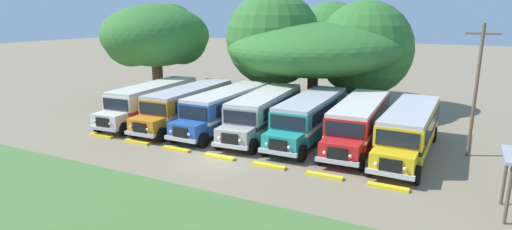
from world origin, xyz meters
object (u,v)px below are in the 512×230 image
object	(u,v)px
parked_bus_slot_1	(188,104)
parked_bus_slot_3	(264,111)
parked_bus_slot_0	(152,100)
parked_bus_slot_2	(227,107)
broad_shade_tree	(319,45)
parked_bus_slot_5	(359,120)
parked_bus_slot_6	(409,128)
parked_bus_slot_4	(310,115)
utility_pole	(476,88)
secondary_tree	(157,36)

from	to	relation	value
parked_bus_slot_1	parked_bus_slot_3	bearing A→B (deg)	92.75
parked_bus_slot_0	parked_bus_slot_1	distance (m)	3.48
parked_bus_slot_2	parked_bus_slot_3	xyz separation A→B (m)	(3.04, 0.22, 0.00)
parked_bus_slot_3	broad_shade_tree	xyz separation A→B (m)	(0.48, 10.44, 4.00)
parked_bus_slot_2	parked_bus_slot_5	size ratio (longest dim) A/B	1.00
parked_bus_slot_1	parked_bus_slot_6	size ratio (longest dim) A/B	1.00
parked_bus_slot_0	parked_bus_slot_4	bearing A→B (deg)	89.48
utility_pole	secondary_tree	bearing A→B (deg)	169.59
broad_shade_tree	utility_pole	world-z (taller)	broad_shade_tree
parked_bus_slot_1	parked_bus_slot_2	size ratio (longest dim) A/B	1.00
parked_bus_slot_3	utility_pole	xyz separation A→B (m)	(13.33, 0.84, 2.62)
secondary_tree	parked_bus_slot_6	bearing A→B (deg)	-14.24
broad_shade_tree	parked_bus_slot_0	bearing A→B (deg)	-132.97
parked_bus_slot_4	parked_bus_slot_6	size ratio (longest dim) A/B	1.00
parked_bus_slot_0	parked_bus_slot_3	size ratio (longest dim) A/B	1.00
broad_shade_tree	secondary_tree	size ratio (longest dim) A/B	1.59
parked_bus_slot_5	utility_pole	distance (m)	7.07
broad_shade_tree	secondary_tree	bearing A→B (deg)	-163.41
parked_bus_slot_3	parked_bus_slot_6	bearing A→B (deg)	84.10
utility_pole	parked_bus_slot_2	bearing A→B (deg)	-176.29
parked_bus_slot_4	parked_bus_slot_3	bearing A→B (deg)	-87.39
parked_bus_slot_1	utility_pole	world-z (taller)	utility_pole
parked_bus_slot_1	parked_bus_slot_6	world-z (taller)	same
parked_bus_slot_0	parked_bus_slot_2	size ratio (longest dim) A/B	1.01
parked_bus_slot_2	broad_shade_tree	distance (m)	11.92
parked_bus_slot_6	parked_bus_slot_0	bearing A→B (deg)	-87.43
parked_bus_slot_1	parked_bus_slot_5	distance (m)	13.17
broad_shade_tree	parked_bus_slot_1	bearing A→B (deg)	-121.95
parked_bus_slot_5	parked_bus_slot_0	bearing A→B (deg)	-88.84
parked_bus_slot_2	parked_bus_slot_4	xyz separation A→B (m)	(6.46, 0.44, 0.00)
parked_bus_slot_5	broad_shade_tree	world-z (taller)	broad_shade_tree
parked_bus_slot_6	parked_bus_slot_4	bearing A→B (deg)	-92.67
broad_shade_tree	utility_pole	xyz separation A→B (m)	(12.85, -9.60, -1.39)
parked_bus_slot_0	parked_bus_slot_5	bearing A→B (deg)	88.98
parked_bus_slot_4	parked_bus_slot_2	bearing A→B (deg)	-87.09
parked_bus_slot_4	broad_shade_tree	xyz separation A→B (m)	(-2.95, 10.22, 4.00)
parked_bus_slot_1	parked_bus_slot_2	distance (m)	3.34
parked_bus_slot_2	broad_shade_tree	size ratio (longest dim) A/B	0.65
parked_bus_slot_3	parked_bus_slot_1	bearing A→B (deg)	-89.61
secondary_tree	utility_pole	world-z (taller)	secondary_tree
broad_shade_tree	utility_pole	size ratio (longest dim) A/B	2.11
parked_bus_slot_0	parked_bus_slot_1	bearing A→B (deg)	87.54
parked_bus_slot_0	parked_bus_slot_2	xyz separation A→B (m)	(6.80, 0.41, 0.00)
parked_bus_slot_4	parked_bus_slot_5	distance (m)	3.36
utility_pole	parked_bus_slot_6	bearing A→B (deg)	-161.82
parked_bus_slot_4	utility_pole	bearing A→B (deg)	92.65
parked_bus_slot_3	parked_bus_slot_5	world-z (taller)	same
parked_bus_slot_5	parked_bus_slot_2	bearing A→B (deg)	-89.06
parked_bus_slot_0	parked_bus_slot_5	distance (m)	16.65
parked_bus_slot_5	broad_shade_tree	distance (m)	12.60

